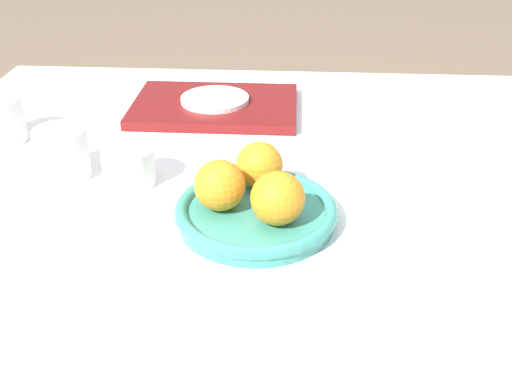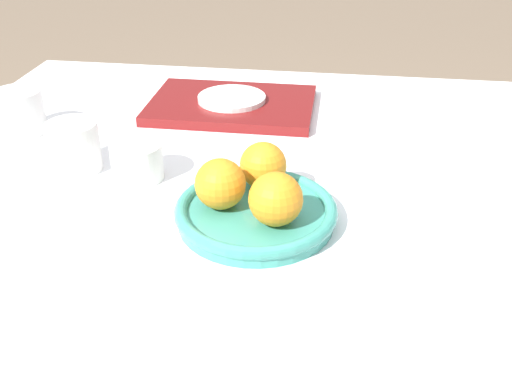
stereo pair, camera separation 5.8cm
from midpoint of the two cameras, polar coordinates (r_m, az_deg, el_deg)
name	(u,v)px [view 2 (the right image)]	position (r m, az deg, el deg)	size (l,w,h in m)	color
table	(265,306)	(1.28, 2.15, -10.82)	(1.24, 0.87, 0.73)	white
fruit_platter	(256,213)	(0.86, 1.95, -2.01)	(0.23, 0.23, 0.03)	teal
orange_0	(276,199)	(0.81, 3.96, -0.73)	(0.07, 0.07, 0.07)	orange
orange_1	(220,184)	(0.84, -1.45, 0.74)	(0.07, 0.07, 0.07)	orange
orange_2	(263,165)	(0.90, 2.54, 2.51)	(0.07, 0.07, 0.07)	orange
serving_tray	(232,105)	(1.25, -0.96, 8.26)	(0.33, 0.23, 0.02)	maroon
side_plate	(232,98)	(1.24, -0.97, 8.90)	(0.14, 0.14, 0.01)	silver
cup_0	(137,161)	(0.98, -9.59, 2.86)	(0.08, 0.08, 0.06)	white
cup_2	(74,147)	(1.03, -15.40, 4.15)	(0.09, 0.09, 0.08)	white
cup_3	(20,112)	(1.20, -20.28, 7.16)	(0.09, 0.09, 0.08)	white
napkin	(457,99)	(1.37, 19.78, 8.33)	(0.15, 0.10, 0.01)	white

